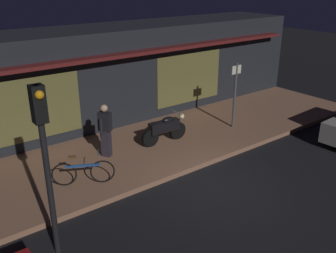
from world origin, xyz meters
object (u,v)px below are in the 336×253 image
at_px(motorcycle, 165,128).
at_px(person_bystander, 105,130).
at_px(sign_post, 235,91).
at_px(traffic_light_pole, 44,144).
at_px(bicycle_parked, 83,172).

xyz_separation_m(motorcycle, person_bystander, (-2.06, 0.26, 0.38)).
distance_m(sign_post, traffic_light_pole, 8.18).
height_order(person_bystander, traffic_light_pole, traffic_light_pole).
height_order(motorcycle, person_bystander, person_bystander).
bearing_deg(traffic_light_pole, sign_post, 17.65).
xyz_separation_m(motorcycle, sign_post, (2.82, -0.41, 0.86)).
bearing_deg(traffic_light_pole, person_bystander, 47.57).
bearing_deg(person_bystander, sign_post, -7.81).
bearing_deg(sign_post, bicycle_parked, -175.56).
xyz_separation_m(sign_post, traffic_light_pole, (-7.74, -2.46, 0.97)).
relative_size(person_bystander, sign_post, 0.70).
height_order(bicycle_parked, traffic_light_pole, traffic_light_pole).
bearing_deg(person_bystander, motorcycle, -7.28).
xyz_separation_m(bicycle_parked, person_bystander, (1.32, 1.15, 0.52)).
xyz_separation_m(person_bystander, sign_post, (4.88, -0.67, 0.48)).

